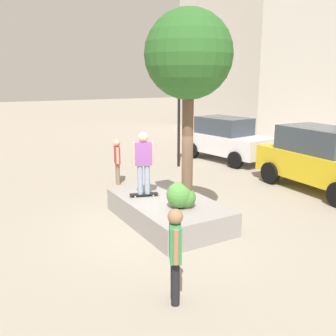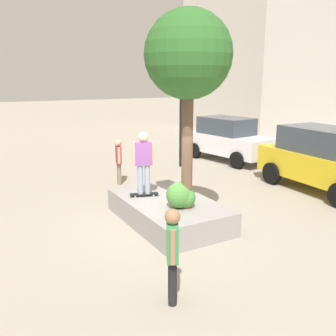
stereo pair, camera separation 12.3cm
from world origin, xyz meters
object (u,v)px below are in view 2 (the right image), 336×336
(planter_ledge, at_px, (168,211))
(traffic_light_median, at_px, (181,101))
(skateboard, at_px, (144,194))
(taxi_cab, at_px, (324,159))
(passerby_with_bag, at_px, (172,249))
(bystander_watching, at_px, (119,158))
(police_car, at_px, (228,139))
(skateboarder, at_px, (144,159))
(plaza_tree, at_px, (188,57))

(planter_ledge, height_order, traffic_light_median, traffic_light_median)
(skateboard, height_order, traffic_light_median, traffic_light_median)
(taxi_cab, bearing_deg, passerby_with_bag, -67.93)
(taxi_cab, relative_size, bystander_watching, 2.87)
(police_car, height_order, taxi_cab, taxi_cab)
(planter_ledge, distance_m, skateboard, 0.84)
(planter_ledge, height_order, skateboard, skateboard)
(skateboarder, height_order, traffic_light_median, traffic_light_median)
(passerby_with_bag, distance_m, bystander_watching, 7.82)
(police_car, distance_m, bystander_watching, 6.33)
(skateboarder, bearing_deg, plaza_tree, 21.04)
(bystander_watching, bearing_deg, planter_ledge, -3.61)
(planter_ledge, relative_size, passerby_with_bag, 2.08)
(traffic_light_median, height_order, bystander_watching, traffic_light_median)
(taxi_cab, distance_m, passerby_with_bag, 8.64)
(traffic_light_median, xyz_separation_m, bystander_watching, (1.31, -3.48, -1.92))
(planter_ledge, bearing_deg, passerby_with_bag, -28.28)
(traffic_light_median, bearing_deg, police_car, 90.75)
(police_car, xyz_separation_m, taxi_cab, (5.64, -0.24, 0.08))
(skateboard, distance_m, passerby_with_bag, 4.22)
(passerby_with_bag, bearing_deg, bystander_watching, 164.70)
(planter_ledge, bearing_deg, plaza_tree, 8.69)
(passerby_with_bag, bearing_deg, skateboard, 160.86)
(planter_ledge, distance_m, traffic_light_median, 7.15)
(plaza_tree, xyz_separation_m, skateboard, (-1.39, -0.54, -3.67))
(plaza_tree, relative_size, police_car, 1.04)
(police_car, relative_size, traffic_light_median, 1.10)
(planter_ledge, relative_size, bystander_watching, 2.14)
(traffic_light_median, bearing_deg, bystander_watching, -69.40)
(skateboard, relative_size, bystander_watching, 0.49)
(police_car, height_order, traffic_light_median, traffic_light_median)
(planter_ledge, relative_size, skateboarder, 2.08)
(planter_ledge, xyz_separation_m, plaza_tree, (0.76, 0.12, 4.04))
(plaza_tree, height_order, police_car, plaza_tree)
(planter_ledge, height_order, taxi_cab, taxi_cab)
(skateboard, height_order, bystander_watching, bystander_watching)
(skateboard, distance_m, skateboarder, 1.02)
(plaza_tree, bearing_deg, police_car, 134.89)
(police_car, bearing_deg, skateboard, -54.42)
(skateboard, relative_size, taxi_cab, 0.17)
(skateboard, bearing_deg, police_car, 125.58)
(taxi_cab, height_order, traffic_light_median, traffic_light_median)
(planter_ledge, height_order, skateboarder, skateboarder)
(traffic_light_median, height_order, passerby_with_bag, traffic_light_median)
(planter_ledge, relative_size, skateboard, 4.40)
(plaza_tree, bearing_deg, taxi_cab, 96.23)
(bystander_watching, bearing_deg, police_car, 102.28)
(planter_ledge, bearing_deg, skateboarder, -146.40)
(skateboard, bearing_deg, bystander_watching, 169.14)
(planter_ledge, bearing_deg, taxi_cab, 89.10)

